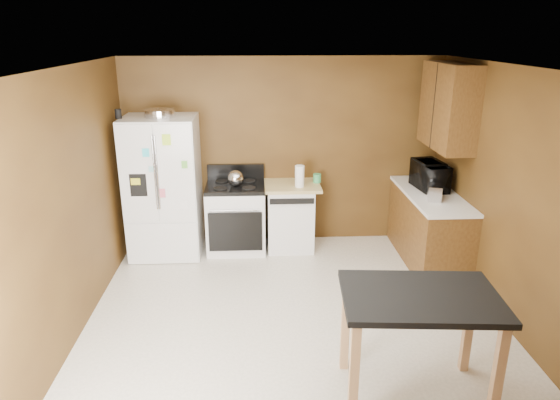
{
  "coord_description": "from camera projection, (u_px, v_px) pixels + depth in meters",
  "views": [
    {
      "loc": [
        -0.37,
        -4.29,
        2.8
      ],
      "look_at": [
        -0.11,
        0.85,
        1.05
      ],
      "focal_mm": 32.0,
      "sensor_mm": 36.0,
      "label": 1
    }
  ],
  "objects": [
    {
      "name": "floor",
      "position": [
        295.0,
        327.0,
        4.98
      ],
      "size": [
        4.5,
        4.5,
        0.0
      ],
      "primitive_type": "plane",
      "color": "silver",
      "rests_on": "ground"
    },
    {
      "name": "ceiling",
      "position": [
        298.0,
        69.0,
        4.17
      ],
      "size": [
        4.5,
        4.5,
        0.0
      ],
      "primitive_type": "plane",
      "rotation": [
        3.14,
        0.0,
        0.0
      ],
      "color": "white",
      "rests_on": "ground"
    },
    {
      "name": "wall_back",
      "position": [
        283.0,
        152.0,
        6.7
      ],
      "size": [
        4.2,
        0.0,
        4.2
      ],
      "primitive_type": "plane",
      "rotation": [
        1.57,
        0.0,
        0.0
      ],
      "color": "brown",
      "rests_on": "ground"
    },
    {
      "name": "wall_front",
      "position": [
        334.0,
        364.0,
        2.45
      ],
      "size": [
        4.2,
        0.0,
        4.2
      ],
      "primitive_type": "plane",
      "rotation": [
        -1.57,
        0.0,
        0.0
      ],
      "color": "brown",
      "rests_on": "ground"
    },
    {
      "name": "wall_left",
      "position": [
        64.0,
        213.0,
        4.47
      ],
      "size": [
        0.0,
        4.5,
        4.5
      ],
      "primitive_type": "plane",
      "rotation": [
        1.57,
        0.0,
        1.57
      ],
      "color": "brown",
      "rests_on": "ground"
    },
    {
      "name": "wall_right",
      "position": [
        520.0,
        205.0,
        4.67
      ],
      "size": [
        0.0,
        4.5,
        4.5
      ],
      "primitive_type": "plane",
      "rotation": [
        1.57,
        0.0,
        -1.57
      ],
      "color": "brown",
      "rests_on": "ground"
    },
    {
      "name": "roasting_pan",
      "position": [
        160.0,
        113.0,
        6.06
      ],
      "size": [
        0.38,
        0.38,
        0.09
      ],
      "primitive_type": "cylinder",
      "color": "silver",
      "rests_on": "refrigerator"
    },
    {
      "name": "pen_cup",
      "position": [
        118.0,
        114.0,
        5.96
      ],
      "size": [
        0.08,
        0.08,
        0.11
      ],
      "primitive_type": "cylinder",
      "color": "black",
      "rests_on": "refrigerator"
    },
    {
      "name": "kettle",
      "position": [
        236.0,
        178.0,
        6.39
      ],
      "size": [
        0.21,
        0.21,
        0.21
      ],
      "primitive_type": "sphere",
      "color": "silver",
      "rests_on": "gas_range"
    },
    {
      "name": "paper_towel",
      "position": [
        300.0,
        176.0,
        6.39
      ],
      "size": [
        0.14,
        0.14,
        0.28
      ],
      "primitive_type": "cylinder",
      "rotation": [
        0.0,
        0.0,
        -0.15
      ],
      "color": "white",
      "rests_on": "dishwasher"
    },
    {
      "name": "green_canister",
      "position": [
        317.0,
        178.0,
        6.6
      ],
      "size": [
        0.11,
        0.11,
        0.11
      ],
      "primitive_type": "cylinder",
      "rotation": [
        0.0,
        0.0,
        -0.07
      ],
      "color": "#41AA61",
      "rests_on": "dishwasher"
    },
    {
      "name": "toaster",
      "position": [
        434.0,
        192.0,
        5.89
      ],
      "size": [
        0.21,
        0.28,
        0.18
      ],
      "primitive_type": "cube",
      "rotation": [
        0.0,
        0.0,
        -0.27
      ],
      "color": "silver",
      "rests_on": "right_cabinets"
    },
    {
      "name": "microwave",
      "position": [
        430.0,
        177.0,
        6.28
      ],
      "size": [
        0.45,
        0.61,
        0.31
      ],
      "primitive_type": "imported",
      "rotation": [
        0.0,
        0.0,
        1.7
      ],
      "color": "black",
      "rests_on": "right_cabinets"
    },
    {
      "name": "refrigerator",
      "position": [
        164.0,
        187.0,
        6.38
      ],
      "size": [
        0.9,
        0.8,
        1.8
      ],
      "color": "white",
      "rests_on": "ground"
    },
    {
      "name": "gas_range",
      "position": [
        236.0,
        216.0,
        6.62
      ],
      "size": [
        0.76,
        0.68,
        1.1
      ],
      "color": "white",
      "rests_on": "ground"
    },
    {
      "name": "dishwasher",
      "position": [
        290.0,
        215.0,
        6.68
      ],
      "size": [
        0.78,
        0.63,
        0.89
      ],
      "color": "white",
      "rests_on": "ground"
    },
    {
      "name": "right_cabinets",
      "position": [
        434.0,
        192.0,
        6.17
      ],
      "size": [
        0.63,
        1.58,
        2.45
      ],
      "color": "brown",
      "rests_on": "ground"
    },
    {
      "name": "island",
      "position": [
        419.0,
        311.0,
        3.82
      ],
      "size": [
        1.24,
        0.88,
        0.91
      ],
      "color": "black",
      "rests_on": "ground"
    }
  ]
}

